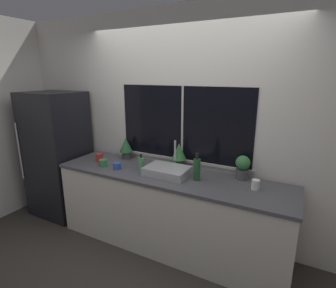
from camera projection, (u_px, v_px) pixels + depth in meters
The scene contains 15 objects.
ground_plane at pixel (155, 261), 2.85m from camera, with size 14.00×14.00×0.00m, color #38332D.
wall_back at pixel (184, 128), 3.12m from camera, with size 8.00×0.09×2.70m.
wall_left at pixel (83, 108), 4.86m from camera, with size 0.06×7.00×2.70m.
counter at pixel (168, 211), 3.01m from camera, with size 2.68×0.67×0.89m.
refrigerator at pixel (58, 154), 3.69m from camera, with size 0.73×0.66×1.74m.
sink at pixel (167, 171), 2.88m from camera, with size 0.47×0.39×0.35m.
potted_plant_left at pixel (126, 146), 3.41m from camera, with size 0.17×0.17×0.28m.
potted_plant_center at pixel (179, 154), 3.07m from camera, with size 0.17×0.17×0.30m.
potted_plant_right at pixel (243, 167), 2.75m from camera, with size 0.15×0.15×0.26m.
soap_bottle at pixel (141, 164), 3.01m from camera, with size 0.06×0.06×0.19m.
bottle_tall at pixel (197, 169), 2.72m from camera, with size 0.07×0.07×0.29m.
mug_red at pixel (99, 157), 3.33m from camera, with size 0.09×0.09×0.10m.
mug_green at pixel (103, 163), 3.15m from camera, with size 0.09×0.09×0.08m.
mug_blue at pixel (117, 166), 3.06m from camera, with size 0.09×0.09×0.08m.
mug_white at pixel (256, 185), 2.52m from camera, with size 0.08×0.08×0.10m.
Camera 1 is at (1.26, -2.08, 1.97)m, focal length 28.00 mm.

